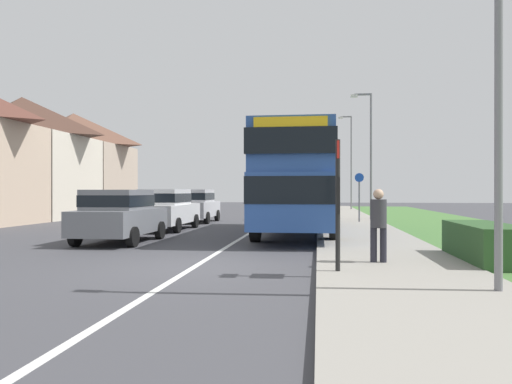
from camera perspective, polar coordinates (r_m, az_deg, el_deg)
The scene contains 16 objects.
ground_plane at distance 10.53m, azimuth -7.29°, elevation -8.77°, with size 120.00×120.00×0.00m, color #424247.
lane_marking_centre at distance 18.33m, azimuth -0.95°, elevation -4.98°, with size 0.14×60.00×0.01m, color silver.
pavement_near_side at distance 16.22m, azimuth 12.91°, elevation -5.44°, with size 3.20×68.00×0.12m, color gray.
grass_verge_seaward at distance 17.18m, azimuth 27.39°, elevation -5.21°, with size 6.00×68.00×0.08m, color #477538.
roadside_hedge at distance 11.83m, azimuth 25.51°, elevation -5.61°, with size 1.10×3.11×0.90m, color #2D5128.
double_decker_bus at distance 18.27m, azimuth 5.00°, elevation 1.72°, with size 2.80×10.57×3.70m.
parked_car_grey at distance 15.79m, azimuth -15.81°, elevation -2.48°, with size 1.96×3.90×1.67m.
parked_car_white at distance 20.44m, azimuth -10.56°, elevation -1.85°, with size 1.91×4.44×1.70m.
parked_car_silver at distance 25.37m, azimuth -7.17°, elevation -1.47°, with size 1.96×3.95×1.71m.
pedestrian_at_stop at distance 10.55m, azimuth 14.27°, elevation -3.43°, with size 0.34×0.34×1.67m.
bus_stop_sign at distance 9.22m, azimuth 9.64°, elevation -0.43°, with size 0.09×0.52×2.60m.
cycle_route_sign at distance 24.34m, azimuth 12.11°, elevation -0.37°, with size 0.44×0.08×2.52m.
street_lamp_near at distance 8.40m, azimuth 25.97°, elevation 15.09°, with size 1.14×0.20×6.52m.
street_lamp_mid at distance 26.87m, azimuth 13.20°, elevation 5.17°, with size 1.14×0.20×6.92m.
street_lamp_far at distance 41.53m, azimuth 11.05°, elevation 4.12°, with size 1.14×0.20×7.97m.
house_terrace_far_side at distance 32.17m, azimuth -25.94°, elevation 3.67°, with size 7.42×18.27×7.28m.
Camera 1 is at (2.63, -10.07, 1.62)m, focal length 33.85 mm.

